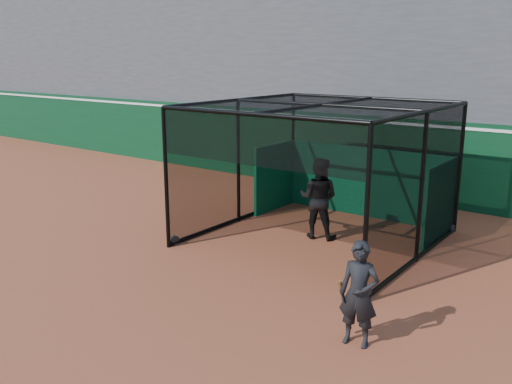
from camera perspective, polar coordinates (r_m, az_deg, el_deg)
The scene contains 6 objects.
ground at distance 11.07m, azimuth -7.70°, elevation -8.82°, with size 120.00×120.00×0.00m, color brown.
outfield_wall at distance 17.54m, azimuth 12.02°, elevation 3.91°, with size 50.00×0.50×2.50m.
grandstand at distance 20.77m, azimuth 17.06°, elevation 13.98°, with size 50.00×7.85×8.95m.
batting_cage at distance 12.83m, azimuth 6.74°, elevation 1.91°, with size 4.99×5.28×3.21m.
batter at distance 13.08m, azimuth 6.59°, elevation -0.64°, with size 0.96×0.74×1.97m, color black.
on_deck_player at distance 8.39m, azimuth 10.76°, elevation -10.53°, with size 0.65×0.48×1.65m.
Camera 1 is at (7.25, -7.19, 4.27)m, focal length 38.00 mm.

